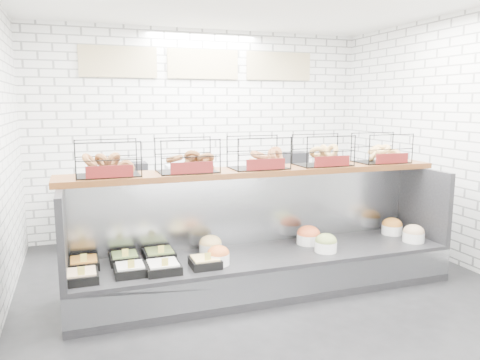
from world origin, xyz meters
name	(u,v)px	position (x,y,z in m)	size (l,w,h in m)	color
ground	(277,300)	(0.00, 0.00, 0.00)	(5.50, 5.50, 0.00)	black
room_shell	(256,92)	(0.00, 0.60, 2.06)	(5.02, 5.51, 3.01)	white
display_case	(263,258)	(-0.01, 0.34, 0.33)	(4.00, 0.90, 1.20)	black
bagel_shelf	(259,157)	(0.00, 0.52, 1.38)	(4.10, 0.50, 0.40)	#47240F
prep_counter	(210,205)	(0.00, 2.43, 0.47)	(4.00, 0.60, 1.20)	#93969B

